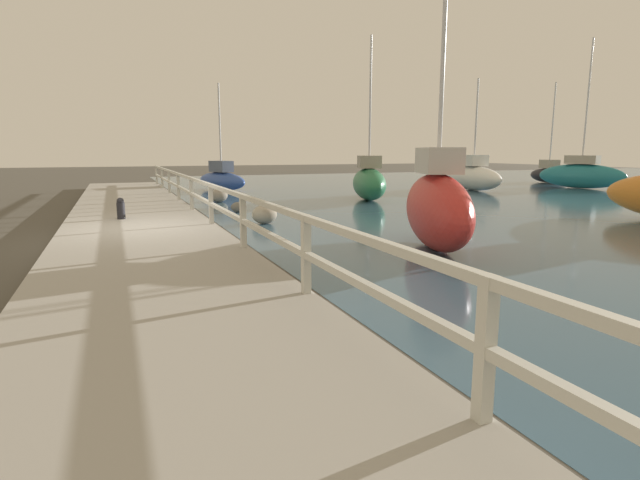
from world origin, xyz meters
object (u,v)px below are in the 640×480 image
Objects in this scene: sailboat_green at (369,182)px; sailboat_black at (549,174)px; sailboat_white at (473,176)px; sailboat_blue at (222,179)px; sailboat_red at (437,207)px; sailboat_teal at (581,174)px; mooring_bollard at (121,208)px.

sailboat_green is 1.04× the size of sailboat_black.
sailboat_white reaches higher than sailboat_blue.
sailboat_blue reaches higher than sailboat_red.
sailboat_teal reaches higher than sailboat_red.
sailboat_blue reaches higher than mooring_bollard.
sailboat_red is 16.96m from sailboat_white.
sailboat_white is (17.34, 7.38, 0.16)m from mooring_bollard.
mooring_bollard is 28.23m from sailboat_black.
sailboat_blue is 8.95m from sailboat_green.
sailboat_teal is 14.00m from sailboat_green.
mooring_bollard is at bearing 160.19° from sailboat_red.
sailboat_white is 0.90× the size of sailboat_black.
sailboat_teal is (23.69, 6.18, 0.21)m from mooring_bollard.
sailboat_green is (9.77, 4.73, 0.19)m from mooring_bollard.
sailboat_teal is 5.13m from sailboat_black.
sailboat_teal is at bearing 25.16° from sailboat_green.
sailboat_blue is (5.10, 12.37, 0.03)m from mooring_bollard.
sailboat_blue is at bearing 143.62° from sailboat_teal.
sailboat_red is 17.68m from sailboat_blue.
sailboat_green reaches higher than mooring_bollard.
sailboat_white is at bearing 23.04° from mooring_bollard.
sailboat_blue is 21.10m from sailboat_black.
sailboat_white is (11.28, 12.67, -0.16)m from sailboat_red.
sailboat_red is 25.65m from sailboat_black.
sailboat_blue is 0.86× the size of sailboat_black.
sailboat_teal is 1.20× the size of sailboat_green.
sailboat_blue is at bearing 166.79° from sailboat_white.
mooring_bollard is 0.10× the size of sailboat_white.
sailboat_green reaches higher than sailboat_blue.
sailboat_red is 10.69m from sailboat_green.
sailboat_green is 17.41m from sailboat_black.
sailboat_teal reaches higher than sailboat_white.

